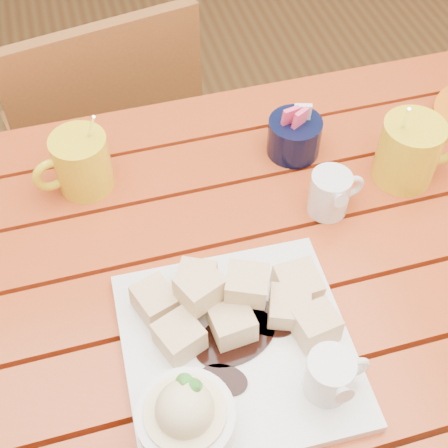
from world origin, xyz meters
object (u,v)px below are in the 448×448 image
object	(u,v)px
table	(230,314)
coffee_mug_right	(410,150)
chair_far	(106,142)
dessert_plate	(229,357)
coffee_mug_left	(80,163)

from	to	relation	value
table	coffee_mug_right	size ratio (longest dim) A/B	7.44
coffee_mug_right	chair_far	xyz separation A→B (m)	(-0.45, 0.51, -0.33)
dessert_plate	table	bearing A→B (deg)	72.65
table	chair_far	bearing A→B (deg)	101.08
chair_far	coffee_mug_left	bearing A→B (deg)	71.66
coffee_mug_right	chair_far	size ratio (longest dim) A/B	0.19
coffee_mug_left	coffee_mug_right	bearing A→B (deg)	-28.17
dessert_plate	coffee_mug_right	size ratio (longest dim) A/B	1.86
dessert_plate	chair_far	world-z (taller)	dessert_plate
dessert_plate	coffee_mug_right	world-z (taller)	coffee_mug_right
coffee_mug_left	chair_far	world-z (taller)	coffee_mug_left
dessert_plate	coffee_mug_right	bearing A→B (deg)	34.49
table	coffee_mug_right	bearing A→B (deg)	19.31
table	coffee_mug_left	bearing A→B (deg)	127.28
coffee_mug_right	chair_far	world-z (taller)	coffee_mug_right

